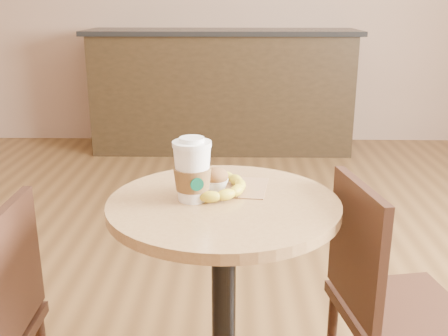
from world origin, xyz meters
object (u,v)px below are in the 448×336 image
(chair_right, at_px, (385,299))
(banana, at_px, (226,186))
(coffee_cup, at_px, (192,172))
(muffin, at_px, (215,179))
(cafe_table, at_px, (224,279))

(chair_right, relative_size, banana, 3.47)
(coffee_cup, distance_m, banana, 0.12)
(coffee_cup, xyz_separation_m, muffin, (0.06, 0.07, -0.04))
(chair_right, relative_size, coffee_cup, 4.56)
(cafe_table, height_order, banana, banana)
(cafe_table, distance_m, muffin, 0.29)
(banana, bearing_deg, coffee_cup, -128.75)
(cafe_table, height_order, chair_right, chair_right)
(chair_right, relative_size, muffin, 10.47)
(coffee_cup, height_order, banana, coffee_cup)
(muffin, height_order, banana, muffin)
(cafe_table, distance_m, coffee_cup, 0.33)
(chair_right, bearing_deg, banana, 73.39)
(chair_right, height_order, coffee_cup, coffee_cup)
(chair_right, xyz_separation_m, muffin, (-0.50, 0.06, 0.35))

